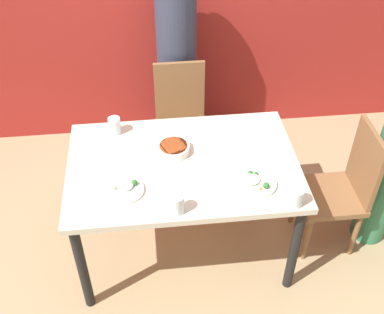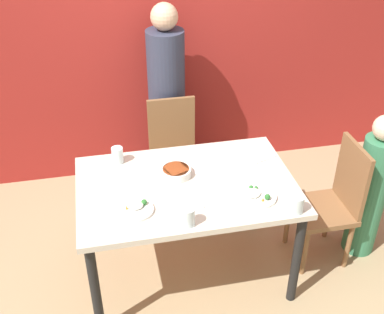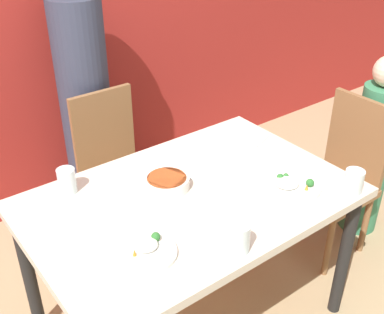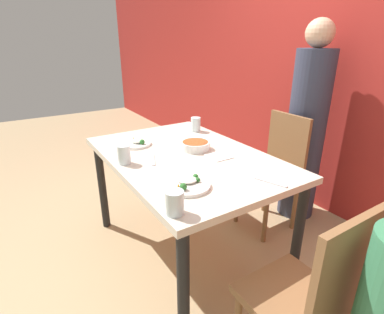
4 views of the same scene
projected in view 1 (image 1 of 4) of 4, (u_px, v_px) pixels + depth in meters
name	position (u px, v px, depth m)	size (l,w,h in m)	color
ground_plane	(184.00, 244.00, 3.40)	(10.00, 10.00, 0.00)	tan
dining_table	(183.00, 173.00, 2.96)	(1.39, 0.92, 0.77)	beige
chair_adult_spot	(181.00, 120.00, 3.69)	(0.40, 0.40, 0.93)	brown
chair_child_spot	(342.00, 187.00, 3.14)	(0.40, 0.40, 0.93)	brown
person_adult	(177.00, 69.00, 3.75)	(0.30, 0.30, 1.62)	#33384C
bowl_curry	(174.00, 149.00, 2.96)	(0.20, 0.20, 0.05)	white
plate_rice_adult	(125.00, 189.00, 2.71)	(0.22, 0.22, 0.05)	white
plate_rice_child	(255.00, 182.00, 2.75)	(0.24, 0.24, 0.05)	white
glass_water_tall	(115.00, 126.00, 3.09)	(0.08, 0.08, 0.11)	silver
glass_water_short	(177.00, 204.00, 2.56)	(0.08, 0.08, 0.12)	silver
glass_water_center	(296.00, 197.00, 2.61)	(0.08, 0.08, 0.11)	silver
napkin_folded	(204.00, 144.00, 3.03)	(0.14, 0.14, 0.01)	white
fork_steel	(182.00, 189.00, 2.73)	(0.17, 0.09, 0.01)	silver
spoon_steel	(272.00, 139.00, 3.07)	(0.18, 0.08, 0.01)	silver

